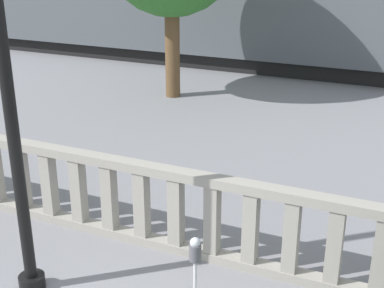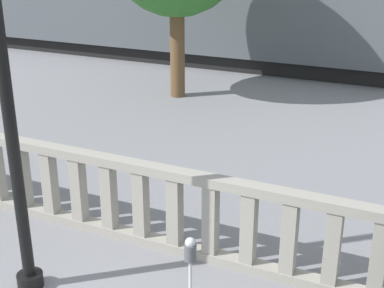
{
  "view_description": "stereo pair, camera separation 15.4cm",
  "coord_description": "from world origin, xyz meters",
  "views": [
    {
      "loc": [
        2.81,
        -3.23,
        4.48
      ],
      "look_at": [
        -0.48,
        4.12,
        1.37
      ],
      "focal_mm": 50.0,
      "sensor_mm": 36.0,
      "label": 1
    },
    {
      "loc": [
        2.95,
        -3.16,
        4.48
      ],
      "look_at": [
        -0.48,
        4.12,
        1.37
      ],
      "focal_mm": 50.0,
      "sensor_mm": 36.0,
      "label": 2
    }
  ],
  "objects": [
    {
      "name": "train_near",
      "position": [
        -3.96,
        15.54,
        1.79
      ],
      "size": [
        27.99,
        2.66,
        4.0
      ],
      "color": "black",
      "rests_on": "ground"
    },
    {
      "name": "balustrade",
      "position": [
        0.0,
        3.12,
        0.68
      ],
      "size": [
        14.07,
        0.24,
        1.36
      ],
      "color": "gray",
      "rests_on": "ground"
    },
    {
      "name": "lamppost",
      "position": [
        -1.68,
        1.47,
        3.14
      ],
      "size": [
        0.35,
        0.35,
        6.22
      ],
      "color": "black",
      "rests_on": "ground"
    },
    {
      "name": "parking_meter",
      "position": [
        0.73,
        1.52,
        1.05
      ],
      "size": [
        0.14,
        0.14,
        1.35
      ],
      "color": "silver",
      "rests_on": "ground"
    }
  ]
}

